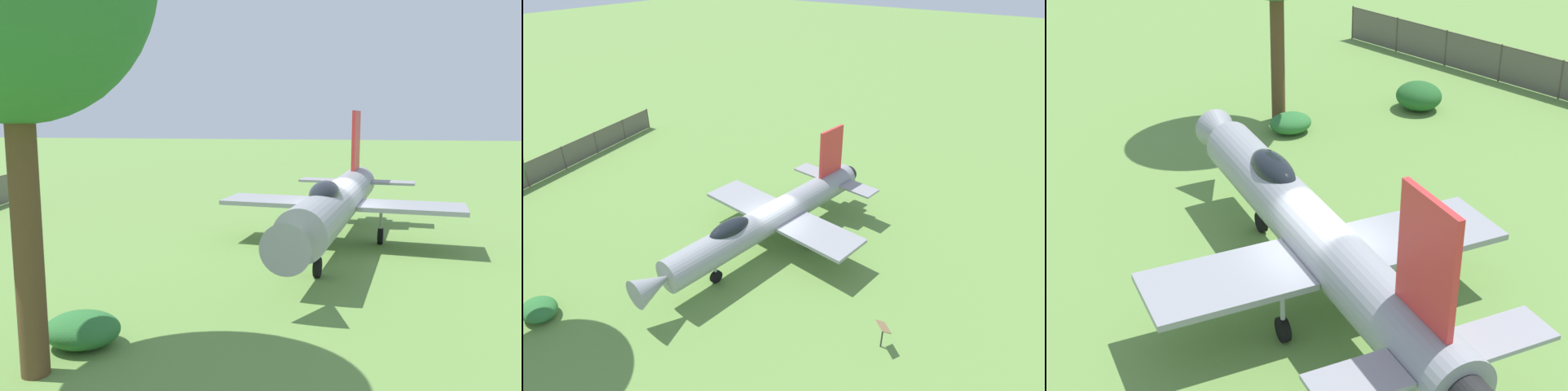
% 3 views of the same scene
% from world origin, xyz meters
% --- Properties ---
extents(ground_plane, '(200.00, 200.00, 0.00)m').
position_xyz_m(ground_plane, '(0.00, 0.00, 0.00)').
color(ground_plane, '#668E42').
extents(display_jet, '(8.96, 14.08, 5.00)m').
position_xyz_m(display_jet, '(0.04, 0.33, 1.78)').
color(display_jet, gray).
rests_on(display_jet, ground_plane).
extents(shrub_near_fence, '(1.58, 1.35, 0.72)m').
position_xyz_m(shrub_near_fence, '(4.88, 9.30, 0.36)').
color(shrub_near_fence, '#2D7033').
rests_on(shrub_near_fence, ground_plane).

